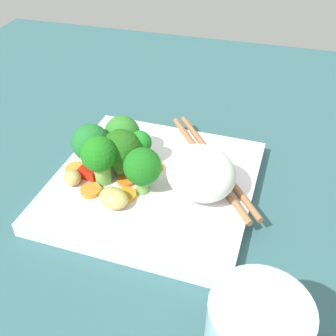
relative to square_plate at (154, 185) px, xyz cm
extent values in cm
cube|color=#315C60|center=(0.00, 0.00, -1.94)|extent=(110.00, 110.00, 2.00)
cube|color=white|center=(0.00, 0.00, 0.00)|extent=(26.20, 26.20, 1.88)
ellipsoid|color=white|center=(0.88, 6.23, 4.06)|extent=(11.02, 11.43, 6.24)
cylinder|color=#72BB54|center=(2.22, -5.97, 2.35)|extent=(2.60, 2.39, 2.99)
sphere|color=#1C7519|center=(2.41, -6.13, 5.46)|extent=(4.42, 4.42, 4.42)
cylinder|color=#639547|center=(-3.85, -5.33, 2.08)|extent=(1.64, 1.68, 2.36)
sphere|color=#2F7C28|center=(-3.55, -5.40, 4.75)|extent=(4.77, 4.77, 4.77)
cylinder|color=#6FAF4E|center=(2.49, -0.67, 2.03)|extent=(2.30, 2.28, 2.32)
sphere|color=#1A6A19|center=(2.44, -0.54, 4.74)|extent=(4.62, 4.62, 4.62)
cylinder|color=#73AE4A|center=(-0.35, -8.03, 2.27)|extent=(1.97, 1.97, 2.78)
sphere|color=#1F6F2B|center=(-0.10, -8.27, 5.09)|extent=(4.89, 4.89, 4.89)
cylinder|color=#64A147|center=(-0.41, -4.44, 1.80)|extent=(2.65, 2.56, 1.93)
sphere|color=#215E16|center=(-0.62, -4.46, 4.28)|extent=(5.37, 5.37, 5.37)
cylinder|color=#699F53|center=(-2.66, -2.74, 2.09)|extent=(1.92, 1.99, 2.41)
sphere|color=#1E8025|center=(-2.68, -2.69, 4.38)|extent=(3.21, 3.21, 3.21)
cylinder|color=orange|center=(4.59, -6.71, 1.24)|extent=(3.44, 3.44, 0.60)
cylinder|color=orange|center=(-2.15, -0.59, 1.21)|extent=(3.12, 3.12, 0.54)
cylinder|color=orange|center=(4.09, -2.17, 1.23)|extent=(3.17, 3.17, 0.57)
cylinder|color=orange|center=(-2.79, -7.59, 1.32)|extent=(2.76, 2.76, 0.76)
cylinder|color=orange|center=(1.39, -3.20, 1.16)|extent=(2.61, 2.61, 0.43)
cylinder|color=orange|center=(1.12, -10.30, 1.17)|extent=(4.25, 4.25, 0.45)
cube|color=red|center=(1.77, -8.15, 1.65)|extent=(2.14, 2.59, 1.42)
ellipsoid|color=tan|center=(3.52, -9.66, 1.83)|extent=(3.34, 3.22, 1.77)
ellipsoid|color=tan|center=(5.88, -3.08, 2.03)|extent=(4.05, 4.52, 2.17)
ellipsoid|color=tan|center=(-0.44, -2.22, 2.02)|extent=(4.42, 4.61, 2.16)
cylinder|color=#9D6941|center=(-5.36, 7.11, 1.34)|extent=(19.48, 14.50, 0.79)
cylinder|color=#9D6941|center=(-4.57, 6.02, 1.34)|extent=(19.48, 14.50, 0.79)
camera|label=1|loc=(38.83, 13.01, 34.98)|focal=44.17mm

